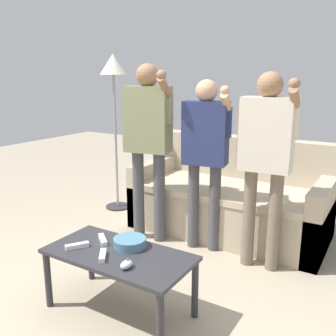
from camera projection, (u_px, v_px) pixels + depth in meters
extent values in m
plane|color=tan|center=(126.00, 307.00, 2.48)|extent=(12.00, 12.00, 0.00)
cube|color=#B7A88E|center=(229.00, 211.00, 3.66)|extent=(1.85, 0.89, 0.42)
cube|color=#C6B59A|center=(227.00, 190.00, 3.54)|extent=(1.57, 0.77, 0.06)
cube|color=#B7A88E|center=(244.00, 160.00, 3.85)|extent=(1.85, 0.18, 0.49)
cube|color=#B7A88E|center=(157.00, 188.00, 4.07)|extent=(0.14, 0.89, 0.63)
cube|color=#B7A88E|center=(321.00, 218.00, 3.20)|extent=(0.14, 0.89, 0.63)
cube|color=#2D2D33|center=(119.00, 255.00, 2.34)|extent=(0.95, 0.47, 0.03)
cylinder|color=#2D2D33|center=(48.00, 279.00, 2.45)|extent=(0.04, 0.04, 0.39)
cylinder|color=#2D2D33|center=(160.00, 325.00, 2.00)|extent=(0.04, 0.04, 0.39)
cylinder|color=#2D2D33|center=(91.00, 255.00, 2.79)|extent=(0.04, 0.04, 0.39)
cylinder|color=#2D2D33|center=(195.00, 289.00, 2.34)|extent=(0.04, 0.04, 0.39)
cylinder|color=teal|center=(129.00, 242.00, 2.42)|extent=(0.21, 0.21, 0.06)
ellipsoid|color=white|center=(126.00, 265.00, 2.14)|extent=(0.06, 0.09, 0.05)
cylinder|color=#4C4C51|center=(128.00, 259.00, 2.15)|extent=(0.02, 0.02, 0.01)
cylinder|color=#2D2D33|center=(118.00, 206.00, 4.38)|extent=(0.28, 0.28, 0.02)
cylinder|color=gray|center=(116.00, 143.00, 4.20)|extent=(0.03, 0.03, 1.50)
cone|color=silver|center=(113.00, 64.00, 3.99)|extent=(0.30, 0.30, 0.22)
cylinder|color=#47474C|center=(139.00, 195.00, 3.48)|extent=(0.11, 0.11, 0.84)
cylinder|color=#47474C|center=(159.00, 197.00, 3.41)|extent=(0.11, 0.11, 0.84)
cube|color=gray|center=(148.00, 119.00, 3.27)|extent=(0.43, 0.28, 0.58)
sphere|color=#936B4C|center=(147.00, 75.00, 3.18)|extent=(0.20, 0.20, 0.20)
cylinder|color=#936B4C|center=(128.00, 121.00, 3.35)|extent=(0.07, 0.07, 0.55)
cylinder|color=gray|center=(169.00, 107.00, 3.18)|extent=(0.07, 0.07, 0.27)
cylinder|color=#936B4C|center=(165.00, 88.00, 3.06)|extent=(0.11, 0.26, 0.22)
sphere|color=#936B4C|center=(161.00, 75.00, 2.96)|extent=(0.08, 0.08, 0.08)
cylinder|color=#47474C|center=(193.00, 205.00, 3.29)|extent=(0.10, 0.10, 0.77)
cylinder|color=#47474C|center=(215.00, 208.00, 3.22)|extent=(0.10, 0.10, 0.77)
cube|color=navy|center=(206.00, 133.00, 3.10)|extent=(0.40, 0.26, 0.53)
sphere|color=tan|center=(207.00, 91.00, 3.02)|extent=(0.18, 0.18, 0.18)
cylinder|color=tan|center=(185.00, 135.00, 3.17)|extent=(0.07, 0.07, 0.50)
cylinder|color=navy|center=(228.00, 122.00, 3.01)|extent=(0.07, 0.07, 0.25)
cylinder|color=tan|center=(227.00, 104.00, 2.91)|extent=(0.10, 0.25, 0.19)
sphere|color=tan|center=(225.00, 90.00, 2.82)|extent=(0.07, 0.07, 0.07)
cylinder|color=#756656|center=(249.00, 217.00, 2.97)|extent=(0.10, 0.10, 0.80)
cylinder|color=#756656|center=(274.00, 222.00, 2.88)|extent=(0.10, 0.10, 0.80)
cube|color=beige|center=(267.00, 134.00, 2.76)|extent=(0.40, 0.23, 0.55)
sphere|color=#936B4C|center=(270.00, 85.00, 2.68)|extent=(0.19, 0.19, 0.19)
cylinder|color=#936B4C|center=(242.00, 136.00, 2.85)|extent=(0.07, 0.07, 0.52)
cylinder|color=beige|center=(295.00, 122.00, 2.65)|extent=(0.07, 0.07, 0.26)
cylinder|color=#936B4C|center=(295.00, 100.00, 2.55)|extent=(0.08, 0.26, 0.20)
sphere|color=#936B4C|center=(294.00, 84.00, 2.46)|extent=(0.08, 0.08, 0.08)
cube|color=white|center=(103.00, 255.00, 2.27)|extent=(0.12, 0.14, 0.03)
cylinder|color=silver|center=(103.00, 251.00, 2.29)|extent=(0.01, 0.01, 0.00)
cube|color=silver|center=(102.00, 256.00, 2.23)|extent=(0.02, 0.02, 0.00)
cube|color=white|center=(77.00, 246.00, 2.40)|extent=(0.11, 0.15, 0.03)
cylinder|color=silver|center=(81.00, 243.00, 2.41)|extent=(0.01, 0.01, 0.00)
cube|color=silver|center=(70.00, 245.00, 2.38)|extent=(0.02, 0.02, 0.00)
cube|color=white|center=(103.00, 240.00, 2.49)|extent=(0.15, 0.13, 0.03)
cylinder|color=silver|center=(102.00, 236.00, 2.52)|extent=(0.01, 0.01, 0.00)
cube|color=silver|center=(104.00, 240.00, 2.45)|extent=(0.02, 0.02, 0.00)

